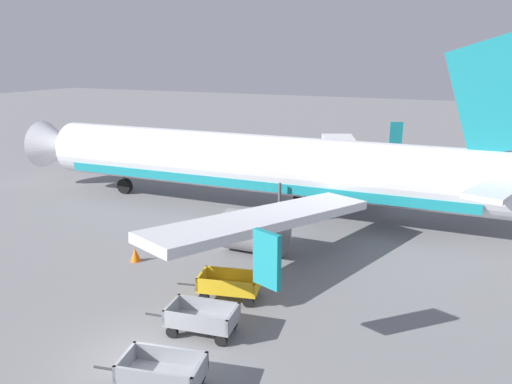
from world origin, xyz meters
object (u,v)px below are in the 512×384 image
at_px(baggage_cart_third_in_row, 229,285).
at_px(traffic_cone_near_plane, 135,255).
at_px(baggage_cart_nearest, 162,373).
at_px(baggage_cart_second_in_row, 202,318).
at_px(airplane, 270,166).

distance_m(baggage_cart_third_in_row, traffic_cone_near_plane, 6.23).
height_order(baggage_cart_nearest, baggage_cart_third_in_row, same).
relative_size(baggage_cart_nearest, baggage_cart_third_in_row, 1.00).
bearing_deg(baggage_cart_second_in_row, baggage_cart_third_in_row, 97.09).
bearing_deg(traffic_cone_near_plane, baggage_cart_nearest, -47.88).
xyz_separation_m(airplane, baggage_cart_second_in_row, (3.47, -14.59, -2.45)).
bearing_deg(baggage_cart_second_in_row, traffic_cone_near_plane, 145.53).
xyz_separation_m(baggage_cart_nearest, baggage_cart_third_in_row, (-0.89, 6.11, 0.00)).
height_order(airplane, baggage_cart_third_in_row, airplane).
height_order(baggage_cart_third_in_row, traffic_cone_near_plane, baggage_cart_third_in_row).
distance_m(baggage_cart_nearest, baggage_cart_third_in_row, 6.17).
distance_m(airplane, baggage_cart_nearest, 18.47).
relative_size(baggage_cart_second_in_row, traffic_cone_near_plane, 5.37).
bearing_deg(traffic_cone_near_plane, baggage_cart_second_in_row, -34.47).
distance_m(baggage_cart_nearest, baggage_cart_second_in_row, 3.31).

